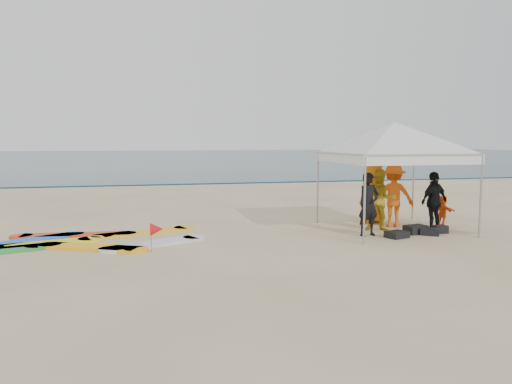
{
  "coord_description": "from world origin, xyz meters",
  "views": [
    {
      "loc": [
        -1.92,
        -8.56,
        2.4
      ],
      "look_at": [
        0.73,
        2.6,
        1.2
      ],
      "focal_mm": 35.0,
      "sensor_mm": 36.0,
      "label": 1
    }
  ],
  "objects": [
    {
      "name": "ground",
      "position": [
        0.0,
        0.0,
        0.0
      ],
      "size": [
        120.0,
        120.0,
        0.0
      ],
      "primitive_type": "plane",
      "color": "beige",
      "rests_on": "ground"
    },
    {
      "name": "person_orange_b",
      "position": [
        4.68,
        4.54,
        0.91
      ],
      "size": [
        1.04,
        0.86,
        1.82
      ],
      "primitive_type": "imported",
      "rotation": [
        0.0,
        0.0,
        3.51
      ],
      "color": "#CA7011",
      "rests_on": "ground"
    },
    {
      "name": "person_black_a",
      "position": [
        3.68,
        2.82,
        0.8
      ],
      "size": [
        0.64,
        0.48,
        1.59
      ],
      "primitive_type": "imported",
      "rotation": [
        0.0,
        0.0,
        0.18
      ],
      "color": "black",
      "rests_on": "ground"
    },
    {
      "name": "surfboard_spread",
      "position": [
        -3.28,
        3.57,
        0.04
      ],
      "size": [
        5.29,
        2.92,
        0.07
      ],
      "color": "yellow",
      "rests_on": "ground"
    },
    {
      "name": "canopy_tent",
      "position": [
        4.67,
        3.45,
        2.86
      ],
      "size": [
        4.35,
        4.35,
        3.28
      ],
      "color": "#A5A5A8",
      "rests_on": "ground"
    },
    {
      "name": "gear_pile",
      "position": [
        4.94,
        2.61,
        0.1
      ],
      "size": [
        1.86,
        0.87,
        0.22
      ],
      "color": "black",
      "rests_on": "ground"
    },
    {
      "name": "person_black_b",
      "position": [
        5.67,
        3.06,
        0.79
      ],
      "size": [
        1.0,
        0.66,
        1.57
      ],
      "primitive_type": "imported",
      "rotation": [
        0.0,
        0.0,
        3.47
      ],
      "color": "black",
      "rests_on": "ground"
    },
    {
      "name": "marker_pennant",
      "position": [
        -1.56,
        2.18,
        0.49
      ],
      "size": [
        0.28,
        0.28,
        0.64
      ],
      "color": "#A5A5A8",
      "rests_on": "ground"
    },
    {
      "name": "person_seated",
      "position": [
        6.38,
        3.69,
        0.43
      ],
      "size": [
        0.28,
        0.81,
        0.87
      ],
      "primitive_type": "imported",
      "rotation": [
        0.0,
        0.0,
        1.6
      ],
      "color": "#E65214",
      "rests_on": "ground"
    },
    {
      "name": "ocean",
      "position": [
        0.0,
        60.0,
        0.04
      ],
      "size": [
        160.0,
        84.0,
        0.08
      ],
      "primitive_type": "cube",
      "color": "#0C2633",
      "rests_on": "ground"
    },
    {
      "name": "person_orange_a",
      "position": [
        4.94,
        3.88,
        0.87
      ],
      "size": [
        1.27,
        0.97,
        1.74
      ],
      "primitive_type": "imported",
      "rotation": [
        0.0,
        0.0,
        2.81
      ],
      "color": "orange",
      "rests_on": "ground"
    },
    {
      "name": "shoreline_foam",
      "position": [
        0.0,
        18.2,
        0.0
      ],
      "size": [
        160.0,
        1.2,
        0.01
      ],
      "primitive_type": "cube",
      "color": "silver",
      "rests_on": "ground"
    },
    {
      "name": "person_yellow",
      "position": [
        4.3,
        3.38,
        0.81
      ],
      "size": [
        0.94,
        0.83,
        1.63
      ],
      "primitive_type": "imported",
      "rotation": [
        0.0,
        0.0,
        -0.31
      ],
      "color": "#B9911A",
      "rests_on": "ground"
    }
  ]
}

